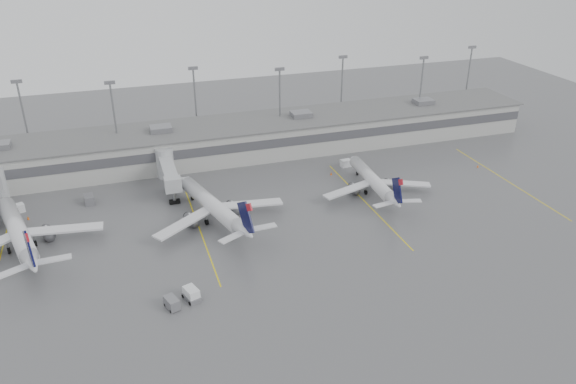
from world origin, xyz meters
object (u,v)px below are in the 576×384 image
object	(u,v)px
jet_mid_left	(214,207)
baggage_tug	(192,295)
jet_far_left	(19,233)
jet_mid_right	(374,181)

from	to	relation	value
jet_mid_left	baggage_tug	distance (m)	25.38
jet_far_left	baggage_tug	world-z (taller)	jet_far_left
jet_mid_right	jet_mid_left	bearing A→B (deg)	-174.06
jet_mid_right	baggage_tug	bearing A→B (deg)	-146.50
jet_mid_right	baggage_tug	size ratio (longest dim) A/B	7.52
jet_far_left	jet_mid_left	distance (m)	35.15
jet_mid_left	baggage_tug	bearing A→B (deg)	-125.17
jet_far_left	baggage_tug	size ratio (longest dim) A/B	8.60
jet_far_left	jet_mid_left	size ratio (longest dim) A/B	1.04
jet_far_left	jet_mid_left	bearing A→B (deg)	-16.14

